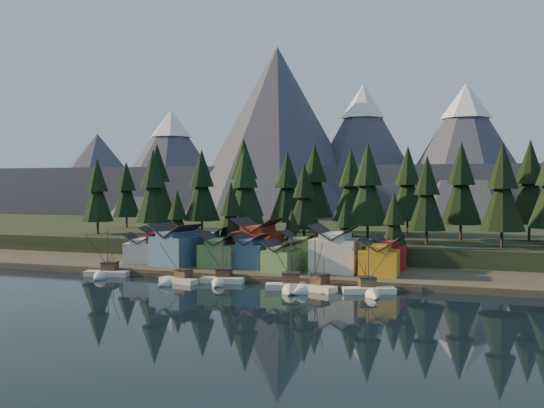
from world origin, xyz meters
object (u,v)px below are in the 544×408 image
(boat_2, at_px, (175,275))
(boat_3, at_px, (221,274))
(boat_5, at_px, (310,280))
(house_front_1, at_px, (176,244))
(boat_6, at_px, (370,284))
(boat_0, at_px, (105,268))
(house_front_0, at_px, (141,247))
(house_back_0, at_px, (157,242))
(boat_4, at_px, (290,279))
(house_back_1, at_px, (209,244))

(boat_2, xyz_separation_m, boat_3, (9.42, 3.26, 0.17))
(boat_5, relative_size, house_front_1, 1.02)
(boat_3, relative_size, boat_6, 0.98)
(boat_0, xyz_separation_m, boat_6, (62.23, -2.29, -0.13))
(house_front_0, relative_size, house_back_0, 0.93)
(boat_0, distance_m, boat_3, 29.39)
(boat_0, xyz_separation_m, house_front_1, (11.37, 13.49, 4.70))
(boat_3, distance_m, house_front_1, 22.94)
(house_front_0, xyz_separation_m, house_back_0, (0.53, 7.20, 0.63))
(boat_4, xyz_separation_m, boat_6, (16.05, 1.02, -0.26))
(boat_0, xyz_separation_m, boat_3, (29.39, 0.12, -0.07))
(boat_0, relative_size, house_back_0, 1.21)
(boat_5, relative_size, house_front_0, 1.35)
(boat_3, distance_m, boat_5, 21.06)
(boat_4, distance_m, house_back_1, 39.24)
(boat_4, bearing_deg, house_front_0, 144.06)
(boat_2, distance_m, boat_3, 9.97)
(boat_5, distance_m, house_front_1, 42.45)
(house_front_0, bearing_deg, boat_6, -29.03)
(boat_6, relative_size, house_back_1, 1.18)
(boat_3, xyz_separation_m, house_front_1, (-18.03, 13.37, 4.77))
(boat_3, distance_m, house_back_0, 35.32)
(house_front_0, bearing_deg, house_front_1, -18.87)
(boat_2, bearing_deg, house_back_0, 141.04)
(boat_0, bearing_deg, house_front_1, 38.31)
(boat_6, bearing_deg, house_front_0, 144.65)
(boat_5, xyz_separation_m, house_front_1, (-38.85, 16.51, 4.51))
(boat_4, xyz_separation_m, house_back_1, (-29.74, 25.31, 3.86))
(boat_5, distance_m, house_back_1, 42.19)
(house_front_1, bearing_deg, boat_2, -48.15)
(boat_2, bearing_deg, boat_4, 14.14)
(boat_2, xyz_separation_m, house_front_0, (-18.86, 17.55, 3.52))
(house_back_0, height_order, house_back_1, house_back_1)
(boat_6, height_order, house_front_0, boat_6)
(boat_2, bearing_deg, boat_0, -174.42)
(boat_0, bearing_deg, boat_6, -13.69)
(boat_2, distance_m, house_back_1, 25.73)
(boat_3, bearing_deg, boat_2, -170.29)
(boat_2, xyz_separation_m, boat_6, (42.25, 0.85, 0.10))
(boat_2, bearing_deg, house_back_1, 112.51)
(boat_3, height_order, house_back_1, house_back_1)
(boat_0, bearing_deg, house_back_0, 74.08)
(boat_3, xyz_separation_m, boat_6, (32.84, -2.41, -0.06))
(boat_0, xyz_separation_m, house_back_0, (1.64, 21.61, 3.92))
(boat_4, relative_size, house_back_0, 1.25)
(house_back_1, bearing_deg, house_front_0, -167.76)
(boat_3, relative_size, house_back_1, 1.16)
(boat_2, bearing_deg, boat_3, 33.62)
(house_front_0, bearing_deg, house_back_1, 12.57)
(boat_3, distance_m, boat_6, 32.92)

